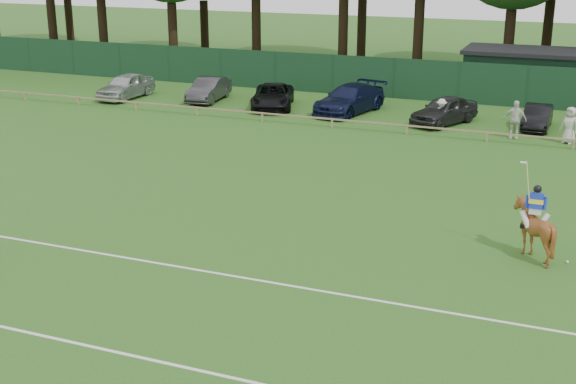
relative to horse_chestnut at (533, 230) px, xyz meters
The scene contains 18 objects.
ground 9.18m from the horse_chestnut, 155.63° to the right, with size 160.00×160.00×0.00m, color #1E4C14.
horse_chestnut is the anchor object (origin of this frame).
sedan_silver 30.93m from the horse_chestnut, 146.58° to the left, with size 1.81×4.50×1.53m, color #B4B8BA.
sedan_grey 27.46m from the horse_chestnut, 138.65° to the left, with size 1.50×4.30×1.42m, color #303032.
suv_black 24.05m from the horse_chestnut, 132.34° to the left, with size 2.26×4.91×1.36m, color black.
sedan_navy 21.50m from the horse_chestnut, 122.63° to the left, with size 2.21×5.42×1.57m, color #111738.
hatch_grey 18.27m from the horse_chestnut, 109.28° to the left, with size 1.76×4.36×1.49m, color #2A292B.
estate_black 17.98m from the horse_chestnut, 94.17° to the left, with size 1.32×3.78×1.24m, color black.
spectator_left 17.49m from the horse_chestnut, 110.19° to the left, with size 0.98×0.56×1.52m, color beige.
spectator_mid 15.51m from the horse_chestnut, 98.16° to the left, with size 1.12×0.47×1.91m, color silver.
spectator_right 15.33m from the horse_chestnut, 88.60° to the left, with size 0.88×0.57×1.80m, color beige.
rider_chestnut 0.79m from the horse_chestnut, 103.58° to the right, with size 0.94×0.58×2.05m.
polo_ball 1.39m from the horse_chestnut, ahead, with size 0.09×0.09×0.09m, color silver.
pitch_lines 11.09m from the horse_chestnut, 138.87° to the right, with size 60.00×5.10×0.01m.
pitch_rail 16.49m from the horse_chestnut, 120.33° to the left, with size 62.10×0.10×0.50m.
perimeter_fence 24.68m from the horse_chestnut, 109.72° to the left, with size 92.08×0.08×2.50m.
utility_shed 26.34m from the horse_chestnut, 95.06° to the left, with size 8.40×4.40×3.04m.
tree_row 31.88m from the horse_chestnut, 101.45° to the left, with size 96.00×12.00×21.00m, color #26561C, non-canonical shape.
Camera 1 is at (9.52, -19.57, 9.34)m, focal length 48.00 mm.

